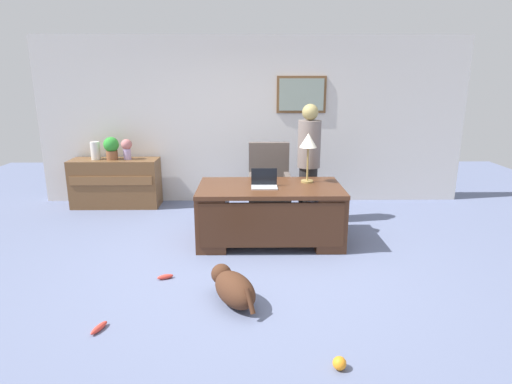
{
  "coord_description": "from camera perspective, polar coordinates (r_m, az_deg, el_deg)",
  "views": [
    {
      "loc": [
        -0.04,
        -4.49,
        2.04
      ],
      "look_at": [
        0.03,
        0.3,
        0.75
      ],
      "focal_mm": 29.85,
      "sensor_mm": 36.0,
      "label": 1
    }
  ],
  "objects": [
    {
      "name": "vase_with_flowers",
      "position": [
        7.11,
        -16.93,
        5.7
      ],
      "size": [
        0.17,
        0.17,
        0.33
      ],
      "color": "#B69CCC",
      "rests_on": "credenza"
    },
    {
      "name": "desk",
      "position": [
        5.39,
        1.88,
        -2.68
      ],
      "size": [
        1.8,
        1.0,
        0.73
      ],
      "color": "#4C2B19",
      "rests_on": "ground_plane"
    },
    {
      "name": "dog_toy_ball",
      "position": [
        3.36,
        11.12,
        -21.6
      ],
      "size": [
        0.1,
        0.1,
        0.1
      ],
      "primitive_type": "sphere",
      "color": "orange",
      "rests_on": "ground_plane"
    },
    {
      "name": "ground_plane",
      "position": [
        4.93,
        -0.3,
        -9.36
      ],
      "size": [
        12.0,
        12.0,
        0.0
      ],
      "primitive_type": "plane",
      "color": "slate"
    },
    {
      "name": "dog_toy_bone",
      "position": [
        4.64,
        -12.06,
        -11.05
      ],
      "size": [
        0.17,
        0.11,
        0.05
      ],
      "primitive_type": "ellipsoid",
      "rotation": [
        0.0,
        0.0,
        0.39
      ],
      "color": "#E53F33",
      "rests_on": "ground_plane"
    },
    {
      "name": "vase_empty",
      "position": [
        7.27,
        -20.72,
        5.21
      ],
      "size": [
        0.15,
        0.15,
        0.28
      ],
      "primitive_type": "cylinder",
      "color": "silver",
      "rests_on": "credenza"
    },
    {
      "name": "back_wall",
      "position": [
        7.13,
        -0.44,
        9.52
      ],
      "size": [
        7.0,
        0.16,
        2.7
      ],
      "color": "silver",
      "rests_on": "ground_plane"
    },
    {
      "name": "credenza",
      "position": [
        7.28,
        -18.26,
        1.17
      ],
      "size": [
        1.39,
        0.5,
        0.78
      ],
      "color": "brown",
      "rests_on": "ground_plane"
    },
    {
      "name": "potted_plant",
      "position": [
        7.18,
        -18.82,
        5.72
      ],
      "size": [
        0.24,
        0.24,
        0.36
      ],
      "color": "brown",
      "rests_on": "credenza"
    },
    {
      "name": "armchair",
      "position": [
        6.31,
        1.77,
        0.87
      ],
      "size": [
        0.6,
        0.59,
        1.11
      ],
      "color": "#564C47",
      "rests_on": "ground_plane"
    },
    {
      "name": "laptop",
      "position": [
        5.26,
        1.11,
        1.27
      ],
      "size": [
        0.32,
        0.22,
        0.22
      ],
      "color": "#B2B5BA",
      "rests_on": "desk"
    },
    {
      "name": "person_standing",
      "position": [
        6.08,
        7.07,
        3.93
      ],
      "size": [
        0.32,
        0.32,
        1.7
      ],
      "color": "#262323",
      "rests_on": "ground_plane"
    },
    {
      "name": "dog_toy_plush",
      "position": [
        3.94,
        -20.29,
        -16.7
      ],
      "size": [
        0.12,
        0.2,
        0.05
      ],
      "primitive_type": "ellipsoid",
      "rotation": [
        0.0,
        0.0,
        4.36
      ],
      "color": "#E53F33",
      "rests_on": "ground_plane"
    },
    {
      "name": "dog_lying",
      "position": [
        4.05,
        -3.09,
        -12.67
      ],
      "size": [
        0.54,
        0.67,
        0.3
      ],
      "color": "#472819",
      "rests_on": "ground_plane"
    },
    {
      "name": "desk_lamp",
      "position": [
        5.46,
        7.02,
        6.45
      ],
      "size": [
        0.22,
        0.22,
        0.63
      ],
      "color": "#9E8447",
      "rests_on": "desk"
    }
  ]
}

